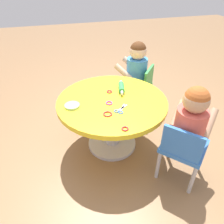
{
  "coord_description": "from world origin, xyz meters",
  "views": [
    {
      "loc": [
        -1.43,
        0.39,
        1.41
      ],
      "look_at": [
        0.0,
        0.0,
        0.37
      ],
      "focal_mm": 34.21,
      "sensor_mm": 36.0,
      "label": 1
    }
  ],
  "objects_px": {
    "child_chair_left": "(183,148)",
    "seated_child_right": "(136,67)",
    "seated_child_left": "(191,121)",
    "craft_scissors": "(120,110)",
    "craft_table": "(112,111)",
    "rolling_pin": "(121,87)",
    "child_chair_right": "(139,87)"
  },
  "relations": [
    {
      "from": "seated_child_right",
      "to": "craft_scissors",
      "type": "distance_m",
      "value": 0.76
    },
    {
      "from": "craft_table",
      "to": "rolling_pin",
      "type": "bearing_deg",
      "value": -42.18
    },
    {
      "from": "child_chair_right",
      "to": "craft_scissors",
      "type": "height_order",
      "value": "child_chair_right"
    },
    {
      "from": "child_chair_right",
      "to": "rolling_pin",
      "type": "xyz_separation_m",
      "value": [
        -0.33,
        0.3,
        0.21
      ]
    },
    {
      "from": "seated_child_left",
      "to": "seated_child_right",
      "type": "height_order",
      "value": "same"
    },
    {
      "from": "seated_child_right",
      "to": "seated_child_left",
      "type": "bearing_deg",
      "value": -178.09
    },
    {
      "from": "rolling_pin",
      "to": "craft_scissors",
      "type": "xyz_separation_m",
      "value": [
        -0.3,
        0.1,
        -0.02
      ]
    },
    {
      "from": "child_chair_right",
      "to": "craft_scissors",
      "type": "bearing_deg",
      "value": 147.17
    },
    {
      "from": "child_chair_left",
      "to": "child_chair_right",
      "type": "height_order",
      "value": "same"
    },
    {
      "from": "child_chair_left",
      "to": "craft_scissors",
      "type": "relative_size",
      "value": 4.04
    },
    {
      "from": "seated_child_left",
      "to": "craft_scissors",
      "type": "height_order",
      "value": "seated_child_left"
    },
    {
      "from": "child_chair_right",
      "to": "rolling_pin",
      "type": "distance_m",
      "value": 0.5
    },
    {
      "from": "child_chair_left",
      "to": "seated_child_right",
      "type": "bearing_deg",
      "value": 0.13
    },
    {
      "from": "child_chair_left",
      "to": "craft_scissors",
      "type": "height_order",
      "value": "child_chair_left"
    },
    {
      "from": "seated_child_left",
      "to": "child_chair_right",
      "type": "height_order",
      "value": "seated_child_left"
    },
    {
      "from": "seated_child_left",
      "to": "child_chair_right",
      "type": "bearing_deg",
      "value": 0.06
    },
    {
      "from": "child_chair_left",
      "to": "seated_child_right",
      "type": "relative_size",
      "value": 1.05
    },
    {
      "from": "rolling_pin",
      "to": "craft_scissors",
      "type": "height_order",
      "value": "rolling_pin"
    },
    {
      "from": "rolling_pin",
      "to": "craft_table",
      "type": "bearing_deg",
      "value": 137.82
    },
    {
      "from": "craft_table",
      "to": "craft_scissors",
      "type": "distance_m",
      "value": 0.2
    },
    {
      "from": "seated_child_right",
      "to": "craft_scissors",
      "type": "height_order",
      "value": "seated_child_right"
    },
    {
      "from": "craft_table",
      "to": "seated_child_left",
      "type": "distance_m",
      "value": 0.65
    },
    {
      "from": "child_chair_left",
      "to": "seated_child_left",
      "type": "distance_m",
      "value": 0.23
    },
    {
      "from": "rolling_pin",
      "to": "seated_child_right",
      "type": "bearing_deg",
      "value": -37.56
    },
    {
      "from": "seated_child_left",
      "to": "rolling_pin",
      "type": "relative_size",
      "value": 2.24
    },
    {
      "from": "seated_child_left",
      "to": "child_chair_right",
      "type": "xyz_separation_m",
      "value": [
        0.93,
        0.0,
        -0.23
      ]
    },
    {
      "from": "craft_table",
      "to": "craft_scissors",
      "type": "height_order",
      "value": "craft_scissors"
    },
    {
      "from": "child_chair_left",
      "to": "craft_scissors",
      "type": "distance_m",
      "value": 0.53
    },
    {
      "from": "craft_table",
      "to": "seated_child_right",
      "type": "height_order",
      "value": "seated_child_right"
    },
    {
      "from": "rolling_pin",
      "to": "child_chair_right",
      "type": "bearing_deg",
      "value": -42.66
    },
    {
      "from": "child_chair_left",
      "to": "rolling_pin",
      "type": "relative_size",
      "value": 2.35
    },
    {
      "from": "rolling_pin",
      "to": "child_chair_left",
      "type": "bearing_deg",
      "value": -156.21
    }
  ]
}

